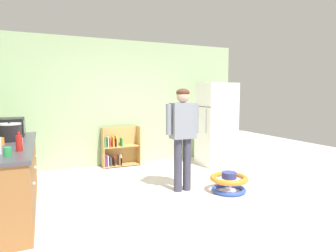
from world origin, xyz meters
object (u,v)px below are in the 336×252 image
(standing_person, at_px, (183,130))
(refrigerator, at_px, (216,124))
(microwave, at_px, (11,127))
(crock_pot, at_px, (10,132))
(ketchup_bottle, at_px, (19,143))
(orange_cup, at_px, (1,141))
(bookshelf, at_px, (118,149))
(baby_walker, at_px, (229,182))
(kitchen_counter, at_px, (9,178))
(green_cup, at_px, (8,152))
(white_cup, at_px, (19,141))

(standing_person, bearing_deg, refrigerator, 41.11)
(refrigerator, bearing_deg, standing_person, -138.89)
(microwave, distance_m, crock_pot, 0.49)
(ketchup_bottle, distance_m, orange_cup, 0.58)
(standing_person, distance_m, crock_pot, 2.47)
(bookshelf, bearing_deg, refrigerator, -19.28)
(bookshelf, height_order, baby_walker, bookshelf)
(kitchen_counter, distance_m, standing_person, 2.51)
(microwave, bearing_deg, bookshelf, 28.70)
(standing_person, relative_size, baby_walker, 2.70)
(bookshelf, xyz_separation_m, green_cup, (-1.80, -2.62, 0.58))
(ketchup_bottle, xyz_separation_m, white_cup, (-0.03, 0.45, -0.05))
(white_cup, bearing_deg, refrigerator, 17.95)
(refrigerator, bearing_deg, baby_walker, -116.39)
(crock_pot, bearing_deg, bookshelf, 39.14)
(microwave, height_order, green_cup, microwave)
(ketchup_bottle, relative_size, white_cup, 2.59)
(standing_person, bearing_deg, bookshelf, 105.82)
(standing_person, bearing_deg, baby_walker, -28.76)
(refrigerator, height_order, baby_walker, refrigerator)
(ketchup_bottle, bearing_deg, white_cup, 93.72)
(refrigerator, distance_m, ketchup_bottle, 4.07)
(microwave, relative_size, crock_pot, 1.58)
(kitchen_counter, bearing_deg, refrigerator, 15.36)
(refrigerator, xyz_separation_m, white_cup, (-3.75, -1.21, 0.06))
(kitchen_counter, xyz_separation_m, refrigerator, (3.90, 1.07, 0.44))
(kitchen_counter, distance_m, crock_pot, 0.62)
(bookshelf, distance_m, white_cup, 2.65)
(standing_person, relative_size, crock_pot, 5.37)
(bookshelf, height_order, microwave, microwave)
(ketchup_bottle, distance_m, white_cup, 0.46)
(kitchen_counter, bearing_deg, bookshelf, 43.20)
(kitchen_counter, height_order, green_cup, green_cup)
(white_cup, bearing_deg, standing_person, -1.32)
(kitchen_counter, distance_m, ketchup_bottle, 0.83)
(standing_person, bearing_deg, orange_cup, 177.20)
(baby_walker, xyz_separation_m, microwave, (-3.11, 1.28, 0.88))
(bookshelf, distance_m, baby_walker, 2.63)
(refrigerator, bearing_deg, orange_cup, -163.88)
(kitchen_counter, bearing_deg, crock_pot, 87.30)
(standing_person, height_order, orange_cup, standing_person)
(kitchen_counter, height_order, crock_pot, crock_pot)
(ketchup_bottle, bearing_deg, baby_walker, 0.90)
(crock_pot, xyz_separation_m, green_cup, (0.08, -1.09, -0.08))
(kitchen_counter, bearing_deg, microwave, 91.10)
(refrigerator, relative_size, bookshelf, 2.09)
(baby_walker, bearing_deg, ketchup_bottle, -179.10)
(baby_walker, height_order, ketchup_bottle, ketchup_bottle)
(bookshelf, relative_size, white_cup, 8.95)
(baby_walker, relative_size, microwave, 1.26)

